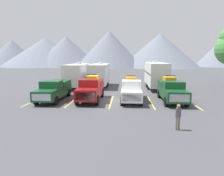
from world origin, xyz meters
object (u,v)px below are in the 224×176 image
pickup_truck_a (54,90)px  camper_trailer_b (100,74)px  person_a (178,115)px  pickup_truck_b (91,88)px  pickup_truck_c (131,90)px  pickup_truck_d (172,90)px  camper_trailer_c (156,74)px  camper_trailer_a (77,74)px

pickup_truck_a → camper_trailer_b: camper_trailer_b is taller
camper_trailer_b → person_a: bearing=-67.3°
pickup_truck_b → pickup_truck_c: size_ratio=1.00×
pickup_truck_d → camper_trailer_c: bearing=92.3°
camper_trailer_c → pickup_truck_d: bearing=-87.7°
pickup_truck_a → camper_trailer_b: size_ratio=0.72×
camper_trailer_c → person_a: size_ratio=5.58×
pickup_truck_b → person_a: size_ratio=3.39×
camper_trailer_a → person_a: camper_trailer_a is taller
pickup_truck_d → pickup_truck_b: bearing=-179.5°
pickup_truck_a → pickup_truck_b: 3.83m
pickup_truck_b → pickup_truck_d: pickup_truck_b is taller
pickup_truck_b → person_a: pickup_truck_b is taller
pickup_truck_b → camper_trailer_b: bearing=92.1°
pickup_truck_a → camper_trailer_c: size_ratio=0.65×
pickup_truck_a → camper_trailer_a: size_ratio=0.70×
pickup_truck_c → camper_trailer_c: (3.67, 7.91, 0.91)m
pickup_truck_b → camper_trailer_a: size_ratio=0.65×
pickup_truck_c → camper_trailer_c: size_ratio=0.61×
pickup_truck_a → pickup_truck_b: pickup_truck_b is taller
pickup_truck_a → camper_trailer_a: camper_trailer_a is taller
pickup_truck_b → pickup_truck_a: bearing=-179.8°
pickup_truck_c → camper_trailer_a: bearing=133.5°
pickup_truck_b → camper_trailer_c: bearing=46.2°
person_a → camper_trailer_b: bearing=112.7°
pickup_truck_b → camper_trailer_c: camper_trailer_c is taller
pickup_truck_a → person_a: pickup_truck_a is taller
camper_trailer_b → person_a: camper_trailer_b is taller
camper_trailer_c → pickup_truck_a: bearing=-145.0°
camper_trailer_a → camper_trailer_b: 3.25m
camper_trailer_a → camper_trailer_c: size_ratio=0.93×
pickup_truck_c → camper_trailer_c: 8.77m
pickup_truck_a → camper_trailer_c: (11.56, 8.09, 0.98)m
pickup_truck_c → person_a: bearing=-71.6°
pickup_truck_d → camper_trailer_b: bearing=132.9°
camper_trailer_a → person_a: bearing=-57.2°
pickup_truck_b → pickup_truck_c: pickup_truck_b is taller
person_a → camper_trailer_a: bearing=122.8°
pickup_truck_a → camper_trailer_a: (0.41, 8.07, 0.86)m
camper_trailer_c → person_a: bearing=-94.0°
camper_trailer_b → person_a: size_ratio=5.08×
camper_trailer_a → camper_trailer_c: (11.15, 0.01, 0.12)m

